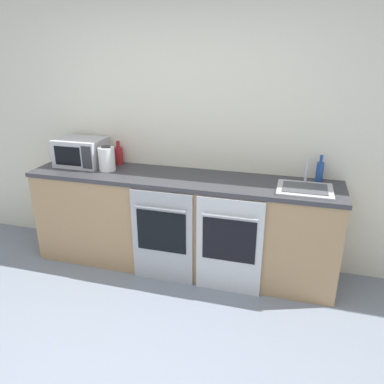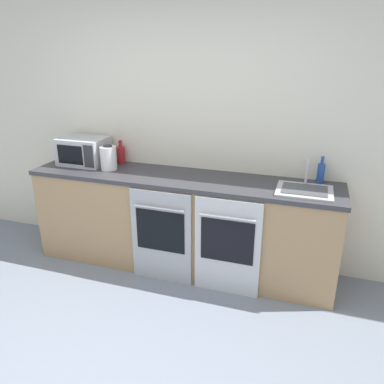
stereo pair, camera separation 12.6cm
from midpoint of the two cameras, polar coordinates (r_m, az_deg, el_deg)
The scene contains 9 objects.
wall_back at distance 3.66m, azimuth -1.32°, elevation 9.28°, with size 10.00×0.06×2.60m.
counter_back at distance 3.63m, azimuth -2.71°, elevation -4.67°, with size 2.91×0.60×0.94m.
oven_left at distance 3.41m, azimuth -5.65°, elevation -6.89°, with size 0.57×0.06×0.89m.
oven_right at distance 3.25m, azimuth 4.53°, elevation -8.28°, with size 0.57×0.06×0.89m.
microwave at distance 3.95m, azimuth -17.44°, elevation 5.84°, with size 0.46×0.35×0.27m.
bottle_blue at distance 3.47m, azimuth 17.91°, elevation 3.04°, with size 0.06×0.06×0.24m.
bottle_red at distance 3.90m, azimuth -12.02°, elevation 5.52°, with size 0.09×0.09×0.24m.
kettle at distance 3.71m, azimuth -13.82°, elevation 4.94°, with size 0.16×0.16×0.24m.
sink at distance 3.24m, azimuth 15.76°, elevation 0.56°, with size 0.45×0.38×0.24m.
Camera 1 is at (1.00, -1.49, 2.03)m, focal length 35.00 mm.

